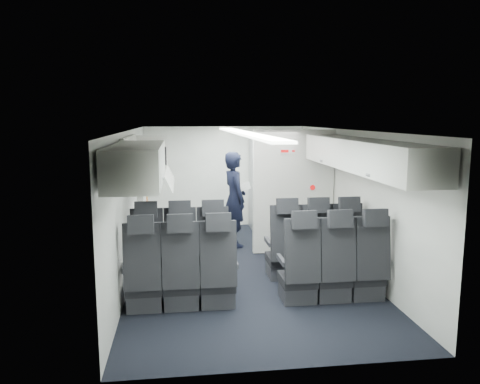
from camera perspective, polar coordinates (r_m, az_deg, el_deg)
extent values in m
cube|color=black|center=(7.43, 0.40, -9.32)|extent=(3.40, 6.00, 0.01)
cube|color=white|center=(7.05, 0.42, 7.54)|extent=(3.40, 6.00, 0.01)
cube|color=silver|center=(10.11, -1.91, 1.89)|extent=(3.40, 0.01, 2.15)
cube|color=silver|center=(4.29, 5.94, -8.14)|extent=(3.40, 0.01, 2.15)
cube|color=silver|center=(7.14, -13.24, -1.38)|extent=(0.01, 6.00, 2.15)
cube|color=silver|center=(7.58, 13.25, -0.77)|extent=(0.01, 6.00, 2.15)
cube|color=white|center=(7.05, 0.42, 7.21)|extent=(0.25, 5.52, 0.03)
cube|color=black|center=(6.87, -11.02, -8.63)|extent=(0.44, 0.46, 0.12)
cube|color=#2D2D33|center=(6.92, -10.98, -9.90)|extent=(0.42, 0.42, 0.22)
cube|color=black|center=(6.53, -11.26, -5.46)|extent=(0.44, 0.20, 0.80)
cube|color=black|center=(6.40, -11.40, -2.10)|extent=(0.30, 0.12, 0.23)
cube|color=#2D2D33|center=(6.78, -12.98, -6.47)|extent=(0.05, 0.40, 0.06)
cube|color=#2D2D33|center=(6.75, -9.23, -6.42)|extent=(0.05, 0.40, 0.06)
cube|color=black|center=(6.85, -7.22, -8.58)|extent=(0.44, 0.46, 0.12)
cube|color=#2D2D33|center=(6.90, -7.20, -9.84)|extent=(0.42, 0.42, 0.22)
cube|color=black|center=(6.52, -7.29, -5.39)|extent=(0.44, 0.20, 0.80)
cube|color=black|center=(6.38, -7.36, -2.02)|extent=(0.30, 0.12, 0.23)
cube|color=#2D2D33|center=(6.75, -9.15, -6.42)|extent=(0.05, 0.40, 0.06)
cube|color=#2D2D33|center=(6.75, -5.39, -6.34)|extent=(0.05, 0.40, 0.06)
cube|color=black|center=(6.87, -3.42, -8.48)|extent=(0.44, 0.46, 0.12)
cube|color=#2D2D33|center=(6.92, -3.41, -9.74)|extent=(0.42, 0.42, 0.22)
cube|color=black|center=(6.53, -3.33, -5.30)|extent=(0.44, 0.20, 0.80)
cube|color=black|center=(6.40, -3.33, -1.93)|extent=(0.30, 0.12, 0.23)
cube|color=#2D2D33|center=(6.75, -5.30, -6.34)|extent=(0.05, 0.40, 0.06)
cube|color=#2D2D33|center=(6.78, -1.56, -6.24)|extent=(0.05, 0.40, 0.06)
cube|color=black|center=(7.01, 5.17, -8.13)|extent=(0.44, 0.46, 0.12)
cube|color=#2D2D33|center=(7.06, 5.15, -9.37)|extent=(0.42, 0.42, 0.22)
cube|color=black|center=(6.68, 5.64, -4.99)|extent=(0.44, 0.20, 0.80)
cube|color=black|center=(6.55, 5.79, -1.70)|extent=(0.30, 0.12, 0.23)
cube|color=#2D2D33|center=(6.86, 3.45, -6.06)|extent=(0.05, 0.40, 0.06)
cube|color=#2D2D33|center=(6.96, 7.03, -5.90)|extent=(0.05, 0.40, 0.06)
cube|color=black|center=(7.12, 8.74, -7.93)|extent=(0.44, 0.46, 0.12)
cube|color=#2D2D33|center=(7.17, 8.71, -9.15)|extent=(0.42, 0.42, 0.22)
cube|color=black|center=(6.80, 9.35, -4.83)|extent=(0.44, 0.20, 0.80)
cube|color=black|center=(6.67, 9.56, -1.59)|extent=(0.30, 0.12, 0.23)
cube|color=#2D2D33|center=(6.96, 7.11, -5.90)|extent=(0.05, 0.40, 0.06)
cube|color=#2D2D33|center=(7.08, 10.58, -5.72)|extent=(0.05, 0.40, 0.06)
cube|color=black|center=(7.26, 12.19, -7.71)|extent=(0.44, 0.46, 0.12)
cube|color=#2D2D33|center=(7.30, 12.14, -8.91)|extent=(0.42, 0.42, 0.22)
cube|color=black|center=(6.94, 12.92, -4.66)|extent=(0.44, 0.20, 0.80)
cube|color=black|center=(6.81, 13.18, -1.48)|extent=(0.30, 0.12, 0.23)
cube|color=#2D2D33|center=(7.08, 10.66, -5.72)|extent=(0.05, 0.40, 0.06)
cube|color=#2D2D33|center=(7.23, 13.99, -5.53)|extent=(0.05, 0.40, 0.06)
cube|color=black|center=(6.02, -11.55, -11.23)|extent=(0.44, 0.46, 0.12)
cube|color=#2D2D33|center=(6.08, -11.50, -12.65)|extent=(0.42, 0.42, 0.22)
cube|color=black|center=(5.67, -11.85, -7.73)|extent=(0.44, 0.20, 0.80)
cube|color=black|center=(5.52, -12.02, -3.90)|extent=(0.30, 0.12, 0.23)
cube|color=#2D2D33|center=(5.92, -13.80, -8.79)|extent=(0.05, 0.40, 0.06)
cube|color=#2D2D33|center=(5.89, -9.50, -8.75)|extent=(0.05, 0.40, 0.06)
cube|color=black|center=(6.00, -7.18, -11.17)|extent=(0.44, 0.46, 0.12)
cube|color=#2D2D33|center=(6.06, -7.15, -12.59)|extent=(0.42, 0.42, 0.22)
cube|color=black|center=(5.65, -7.26, -7.66)|extent=(0.44, 0.20, 0.80)
cube|color=black|center=(5.50, -7.34, -3.82)|extent=(0.30, 0.12, 0.23)
cube|color=#2D2D33|center=(5.89, -9.40, -8.75)|extent=(0.05, 0.40, 0.06)
cube|color=#2D2D33|center=(5.89, -5.06, -8.66)|extent=(0.05, 0.40, 0.06)
cube|color=black|center=(6.02, -2.81, -11.05)|extent=(0.44, 0.46, 0.12)
cube|color=#2D2D33|center=(6.08, -2.80, -12.47)|extent=(0.42, 0.42, 0.22)
cube|color=black|center=(5.67, -2.66, -7.54)|extent=(0.44, 0.20, 0.80)
cube|color=black|center=(5.52, -2.65, -3.71)|extent=(0.30, 0.12, 0.23)
cube|color=#2D2D33|center=(5.89, -4.97, -8.66)|extent=(0.05, 0.40, 0.06)
cube|color=#2D2D33|center=(5.92, -0.66, -8.53)|extent=(0.05, 0.40, 0.06)
cube|color=black|center=(6.18, 7.01, -10.56)|extent=(0.44, 0.46, 0.12)
cube|color=#2D2D33|center=(6.24, 6.98, -11.94)|extent=(0.42, 0.42, 0.22)
cube|color=black|center=(5.84, 7.63, -7.11)|extent=(0.44, 0.20, 0.80)
cube|color=black|center=(5.70, 7.85, -3.38)|extent=(0.30, 0.12, 0.23)
cube|color=#2D2D33|center=(6.02, 5.08, -8.27)|extent=(0.05, 0.40, 0.06)
cube|color=#2D2D33|center=(6.12, 9.15, -8.04)|extent=(0.05, 0.40, 0.06)
cube|color=black|center=(6.31, 11.04, -10.26)|extent=(0.44, 0.46, 0.12)
cube|color=#2D2D33|center=(6.36, 10.99, -11.62)|extent=(0.42, 0.42, 0.22)
cube|color=black|center=(5.97, 11.84, -6.86)|extent=(0.44, 0.20, 0.80)
cube|color=black|center=(5.83, 12.13, -3.21)|extent=(0.30, 0.12, 0.23)
cube|color=#2D2D33|center=(6.13, 9.24, -8.03)|extent=(0.05, 0.40, 0.06)
cube|color=#2D2D33|center=(6.26, 13.13, -7.77)|extent=(0.05, 0.40, 0.06)
cube|color=black|center=(6.46, 14.89, -9.94)|extent=(0.44, 0.46, 0.12)
cube|color=#2D2D33|center=(6.51, 14.83, -11.27)|extent=(0.42, 0.42, 0.22)
cube|color=black|center=(6.13, 15.84, -6.60)|extent=(0.44, 0.20, 0.80)
cube|color=black|center=(5.99, 16.19, -3.03)|extent=(0.30, 0.12, 0.23)
cube|color=#2D2D33|center=(6.27, 13.22, -7.77)|extent=(0.05, 0.40, 0.06)
cube|color=#2D2D33|center=(6.43, 16.92, -7.49)|extent=(0.05, 0.40, 0.06)
cube|color=silver|center=(5.03, -12.41, 3.38)|extent=(0.52, 1.80, 0.40)
cylinder|color=slate|center=(5.03, -9.51, 1.64)|extent=(0.04, 0.10, 0.04)
cube|color=#9E9E93|center=(6.78, -11.11, 3.15)|extent=(0.52, 1.70, 0.04)
cube|color=silver|center=(6.79, -13.36, 4.78)|extent=(0.06, 1.70, 0.44)
cube|color=silver|center=(5.94, -11.66, 4.25)|extent=(0.52, 0.04, 0.40)
cube|color=silver|center=(7.59, -10.76, 5.30)|extent=(0.52, 0.04, 0.40)
cube|color=silver|center=(6.78, -8.97, 2.28)|extent=(0.21, 1.61, 0.38)
cube|color=silver|center=(5.54, 17.90, 3.66)|extent=(0.52, 1.80, 0.40)
cylinder|color=slate|center=(5.45, 15.44, 2.00)|extent=(0.04, 0.10, 0.04)
cube|color=silver|center=(7.15, 11.93, 5.04)|extent=(0.52, 1.70, 0.40)
cylinder|color=slate|center=(7.09, 9.97, 3.76)|extent=(0.04, 0.10, 0.04)
cube|color=silver|center=(8.12, 6.51, 0.06)|extent=(1.40, 0.12, 2.13)
cube|color=white|center=(7.94, 5.81, 4.99)|extent=(0.24, 0.01, 0.10)
cube|color=red|center=(7.92, 5.48, 4.98)|extent=(0.13, 0.01, 0.04)
cube|color=red|center=(7.95, 6.53, 4.98)|extent=(0.05, 0.01, 0.03)
cylinder|color=white|center=(8.13, 8.82, 0.55)|extent=(0.11, 0.01, 0.11)
cylinder|color=red|center=(8.12, 8.84, 0.54)|extent=(0.09, 0.01, 0.09)
cube|color=#939399|center=(9.99, 3.69, 1.06)|extent=(0.85, 0.50, 1.90)
cube|color=#3F3F42|center=(9.81, 3.95, -1.75)|extent=(0.80, 0.01, 0.02)
cube|color=#3F3F42|center=(9.73, 3.98, 1.14)|extent=(0.80, 0.01, 0.02)
cube|color=#3F3F42|center=(9.67, 4.02, 4.08)|extent=(0.80, 0.01, 0.02)
cube|color=silver|center=(8.67, -11.81, -0.34)|extent=(0.10, 0.92, 1.86)
cylinder|color=black|center=(8.60, -11.52, 2.96)|extent=(0.03, 0.22, 0.22)
cube|color=gold|center=(8.96, -11.30, 0.30)|extent=(0.02, 0.10, 0.75)
cylinder|color=white|center=(7.88, -12.51, 1.28)|extent=(0.01, 0.11, 0.11)
cylinder|color=red|center=(7.88, -12.44, 1.29)|extent=(0.01, 0.09, 0.09)
imported|color=black|center=(8.51, -0.68, -0.88)|extent=(0.55, 0.71, 1.73)
cube|color=black|center=(6.71, -11.08, 4.34)|extent=(0.50, 0.41, 0.26)
cube|color=white|center=(8.45, 0.64, 0.68)|extent=(0.19, 0.04, 0.13)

